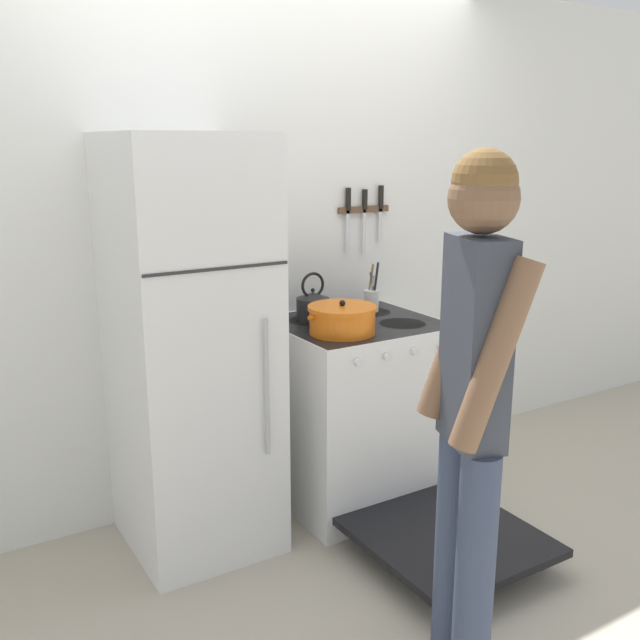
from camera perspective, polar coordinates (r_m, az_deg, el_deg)
name	(u,v)px	position (r m, az deg, el deg)	size (l,w,h in m)	color
ground_plane	(271,481)	(3.89, -3.97, -12.70)	(14.00, 14.00, 0.00)	#B2A893
wall_back	(263,241)	(3.53, -4.55, 6.31)	(10.00, 0.06, 2.55)	silver
refrigerator	(191,349)	(3.08, -10.28, -2.28)	(0.60, 0.67, 1.79)	white
stove_range	(359,413)	(3.54, 3.17, -7.45)	(0.76, 1.42, 0.91)	white
dutch_oven_pot	(342,319)	(3.21, 1.79, 0.05)	(0.35, 0.31, 0.15)	orange
tea_kettle	(313,305)	(3.44, -0.56, 1.20)	(0.20, 0.16, 0.24)	black
utensil_jar	(371,299)	(3.64, 4.13, 1.72)	(0.08, 0.08, 0.26)	silver
person	(473,399)	(2.23, 12.11, -6.23)	(0.35, 0.41, 1.73)	#38425B
wall_knife_strip	(364,208)	(3.77, 3.55, 8.92)	(0.31, 0.03, 0.35)	brown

